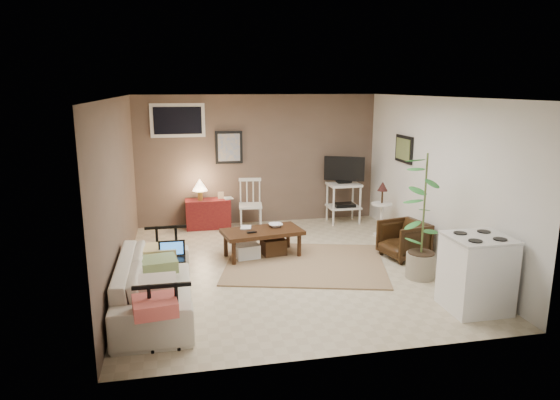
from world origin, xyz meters
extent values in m
plane|color=#C1B293|center=(0.00, 0.00, 0.00)|extent=(5.00, 5.00, 0.00)
cube|color=black|center=(-0.55, 2.48, 1.45)|extent=(0.50, 0.03, 0.60)
cube|color=black|center=(2.23, 1.05, 1.52)|extent=(0.03, 0.60, 0.45)
cube|color=silver|center=(-1.45, 2.48, 1.95)|extent=(0.96, 0.03, 0.60)
cube|color=#927A55|center=(0.28, 0.04, 0.01)|extent=(2.67, 2.35, 0.02)
cube|color=#341D0E|center=(-0.28, 0.50, 0.39)|extent=(1.27, 0.80, 0.06)
cylinder|color=#341D0E|center=(-0.74, 0.19, 0.19)|extent=(0.06, 0.06, 0.38)
cylinder|color=#341D0E|center=(0.27, 0.35, 0.19)|extent=(0.06, 0.06, 0.38)
cylinder|color=#341D0E|center=(-0.82, 0.64, 0.19)|extent=(0.06, 0.06, 0.38)
cylinder|color=#341D0E|center=(0.19, 0.80, 0.19)|extent=(0.06, 0.06, 0.38)
cube|color=black|center=(-0.45, 0.37, 0.44)|extent=(0.15, 0.07, 0.02)
cube|color=#443018|center=(-0.10, 0.52, 0.14)|extent=(0.39, 0.35, 0.26)
cube|color=silver|center=(-0.52, 0.46, 0.12)|extent=(0.39, 0.35, 0.22)
imported|color=beige|center=(-1.80, -1.04, 0.41)|extent=(0.62, 2.11, 0.82)
cube|color=black|center=(-1.60, -0.74, 0.48)|extent=(0.32, 0.22, 0.02)
cube|color=black|center=(-1.60, -0.62, 0.59)|extent=(0.32, 0.02, 0.20)
cube|color=#327CE3|center=(-1.60, -0.63, 0.59)|extent=(0.27, 0.00, 0.16)
cube|color=maroon|center=(-0.98, 2.26, 0.27)|extent=(0.80, 0.36, 0.54)
cylinder|color=#B4A245|center=(-1.11, 2.23, 0.62)|extent=(0.09, 0.09, 0.18)
cone|color=beige|center=(-1.11, 2.23, 0.82)|extent=(0.27, 0.27, 0.21)
cube|color=tan|center=(-0.74, 2.28, 0.60)|extent=(0.11, 0.02, 0.13)
cube|color=silver|center=(-0.22, 2.07, 0.43)|extent=(0.46, 0.46, 0.04)
cylinder|color=silver|center=(-0.42, 1.92, 0.20)|extent=(0.04, 0.04, 0.41)
cylinder|color=silver|center=(-0.07, 1.88, 0.20)|extent=(0.04, 0.04, 0.41)
cylinder|color=silver|center=(-0.38, 2.27, 0.20)|extent=(0.04, 0.04, 0.41)
cylinder|color=silver|center=(-0.03, 2.22, 0.20)|extent=(0.04, 0.04, 0.41)
cube|color=silver|center=(-0.20, 2.25, 0.88)|extent=(0.41, 0.09, 0.06)
cube|color=silver|center=(1.57, 2.15, 0.73)|extent=(0.59, 0.49, 0.04)
cube|color=silver|center=(1.57, 2.15, 0.30)|extent=(0.59, 0.49, 0.03)
cylinder|color=silver|center=(1.31, 1.95, 0.38)|extent=(0.04, 0.04, 0.76)
cylinder|color=silver|center=(1.83, 1.95, 0.38)|extent=(0.04, 0.04, 0.76)
cylinder|color=silver|center=(1.31, 2.36, 0.38)|extent=(0.04, 0.04, 0.76)
cylinder|color=silver|center=(1.83, 2.36, 0.38)|extent=(0.04, 0.04, 0.76)
cube|color=black|center=(1.57, 2.15, 0.79)|extent=(0.27, 0.15, 0.03)
cube|color=black|center=(1.57, 2.15, 1.04)|extent=(0.70, 0.38, 0.45)
cube|color=#EFA65D|center=(1.57, 2.15, 1.04)|extent=(0.59, 0.29, 0.37)
cube|color=black|center=(1.57, 2.10, 0.32)|extent=(0.38, 0.27, 0.11)
cylinder|color=silver|center=(1.94, 1.18, 0.01)|extent=(0.25, 0.25, 0.03)
cylinder|color=silver|center=(1.94, 1.18, 0.29)|extent=(0.05, 0.05, 0.54)
cylinder|color=silver|center=(1.94, 1.18, 0.56)|extent=(0.36, 0.36, 0.03)
cylinder|color=black|center=(1.94, 1.18, 0.70)|extent=(0.03, 0.03, 0.23)
cone|color=#321614|center=(1.94, 1.18, 0.87)|extent=(0.18, 0.18, 0.16)
imported|color=black|center=(1.81, 0.03, 0.31)|extent=(0.69, 0.71, 0.62)
cylinder|color=gray|center=(1.68, -0.78, 0.17)|extent=(0.39, 0.39, 0.35)
cylinder|color=#4C602D|center=(1.68, -0.78, 1.03)|extent=(0.03, 0.03, 1.35)
cube|color=white|center=(1.84, -1.81, 0.43)|extent=(0.67, 0.62, 0.86)
cube|color=silver|center=(1.84, -1.81, 0.87)|extent=(0.68, 0.64, 0.03)
cylinder|color=black|center=(1.69, -1.96, 0.89)|extent=(0.15, 0.15, 0.01)
cylinder|color=black|center=(1.99, -1.96, 0.89)|extent=(0.15, 0.15, 0.01)
cylinder|color=black|center=(1.69, -1.66, 0.89)|extent=(0.15, 0.15, 0.01)
cylinder|color=black|center=(1.99, -1.66, 0.89)|extent=(0.15, 0.15, 0.01)
imported|color=#341D0E|center=(-0.04, 0.62, 0.53)|extent=(0.21, 0.06, 0.21)
imported|color=#341D0E|center=(-0.58, 0.67, 0.53)|extent=(0.16, 0.05, 0.22)
imported|color=#341D0E|center=(-0.69, 2.24, 0.64)|extent=(0.16, 0.05, 0.22)
camera|label=1|loc=(-1.47, -6.65, 2.54)|focal=32.00mm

